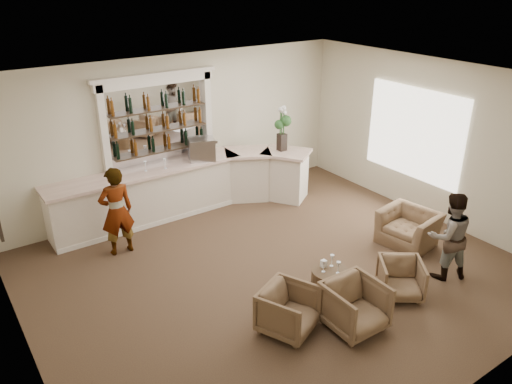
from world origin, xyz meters
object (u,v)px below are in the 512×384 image
Objects in this scene: armchair_left at (289,310)px; sommelier at (117,211)px; armchair_center at (355,306)px; armchair_right at (401,279)px; flower_vase at (282,126)px; cocktail_table at (329,284)px; guest at (449,236)px; bar_counter at (187,188)px; espresso_machine at (202,149)px; armchair_far at (409,228)px.

sommelier is at bearing 84.64° from armchair_left.
armchair_center reaches higher than armchair_right.
armchair_center is 1.19× the size of armchair_right.
flower_vase is (1.95, 4.31, 1.34)m from armchair_center.
cocktail_table is 2.21m from guest.
armchair_center is at bearing -135.97° from armchair_right.
bar_counter is 10.70× the size of espresso_machine.
cocktail_table is 1.11× the size of espresso_machine.
flower_vase is at bearing -176.69° from armchair_far.
armchair_far is 1.00× the size of flower_vase.
armchair_far is (2.43, 0.43, 0.08)m from cocktail_table.
armchair_left is at bearing -98.06° from bar_counter.
flower_vase reaches higher than armchair_right.
guest is (2.04, -0.68, 0.53)m from cocktail_table.
armchair_right is (3.22, -3.89, -0.54)m from sommelier.
armchair_center is 0.80× the size of flower_vase.
guest is at bearing -29.17° from armchair_far.
bar_counter is 6.97× the size of armchair_center.
cocktail_table is at bearing 5.74° from guest.
armchair_far is at bearing -12.86° from armchair_left.
armchair_left is at bearing -88.09° from armchair_far.
guest is 1.26m from armchair_far.
cocktail_table is at bearing -175.47° from armchair_right.
cocktail_table is at bearing -68.45° from espresso_machine.
bar_counter is at bearing 96.13° from cocktail_table.
espresso_machine is 0.52× the size of flower_vase.
armchair_right is 1.80m from armchair_far.
armchair_center is (0.83, -0.50, 0.02)m from armchair_left.
sommelier is 4.08m from flower_vase.
bar_counter reaches higher than armchair_far.
cocktail_table is 0.58× the size of armchair_far.
cocktail_table is 0.77× the size of armchair_left.
bar_counter is at bearing -155.08° from sommelier.
guest is (2.47, -4.72, 0.21)m from bar_counter.
armchair_right is at bearing -34.18° from armchair_left.
armchair_left is (-0.61, -4.31, -0.22)m from bar_counter.
armchair_far is at bearing -51.56° from bar_counter.
cocktail_table is (0.43, -4.04, -0.32)m from bar_counter.
bar_counter reaches higher than armchair_left.
sommelier is 3.76m from armchair_left.
armchair_right is 0.67× the size of armchair_far.
espresso_machine reaches higher than armchair_far.
cocktail_table is at bearing -10.01° from armchair_left.
armchair_far is at bearing 72.76° from armchair_right.
flower_vase reaches higher than cocktail_table.
armchair_far is (3.48, 0.69, -0.02)m from armchair_left.
armchair_left is 1.44× the size of espresso_machine.
flower_vase is at bearing 116.70° from armchair_right.
guest is 2.29m from armchair_center.
sommelier is at bearing -176.06° from flower_vase.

